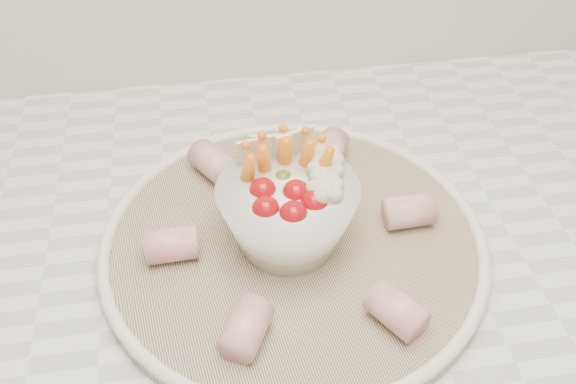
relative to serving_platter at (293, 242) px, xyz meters
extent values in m
cube|color=silver|center=(0.05, 0.02, -0.03)|extent=(2.04, 0.62, 0.04)
cylinder|color=navy|center=(0.00, 0.00, 0.00)|extent=(0.42, 0.42, 0.01)
torus|color=silver|center=(0.00, 0.00, 0.00)|extent=(0.37, 0.37, 0.01)
sphere|color=#98090E|center=(-0.03, -0.02, 0.07)|extent=(0.02, 0.02, 0.02)
sphere|color=#98090E|center=(-0.01, -0.03, 0.07)|extent=(0.02, 0.02, 0.02)
sphere|color=#98090E|center=(0.01, -0.02, 0.07)|extent=(0.02, 0.02, 0.02)
sphere|color=#98090E|center=(-0.03, 0.00, 0.07)|extent=(0.02, 0.02, 0.02)
sphere|color=#98090E|center=(0.00, -0.01, 0.07)|extent=(0.02, 0.02, 0.02)
sphere|color=#3F6120|center=(-0.01, 0.02, 0.07)|extent=(0.02, 0.02, 0.02)
cone|color=orange|center=(-0.02, 0.03, 0.08)|extent=(0.02, 0.04, 0.06)
cone|color=orange|center=(0.00, 0.03, 0.08)|extent=(0.02, 0.03, 0.06)
cone|color=orange|center=(0.02, 0.03, 0.08)|extent=(0.02, 0.04, 0.06)
cone|color=orange|center=(-0.04, 0.02, 0.08)|extent=(0.03, 0.04, 0.06)
cone|color=orange|center=(0.03, 0.01, 0.08)|extent=(0.03, 0.04, 0.06)
sphere|color=beige|center=(0.03, 0.01, 0.07)|extent=(0.03, 0.03, 0.03)
sphere|color=beige|center=(0.03, -0.02, 0.07)|extent=(0.03, 0.03, 0.03)
sphere|color=beige|center=(0.03, 0.03, 0.07)|extent=(0.03, 0.03, 0.03)
cube|color=beige|center=(-0.01, 0.04, 0.08)|extent=(0.04, 0.02, 0.04)
cube|color=beige|center=(0.01, 0.05, 0.08)|extent=(0.04, 0.02, 0.04)
cube|color=beige|center=(-0.03, 0.04, 0.08)|extent=(0.04, 0.02, 0.04)
cylinder|color=#B55260|center=(0.11, 0.00, 0.02)|extent=(0.05, 0.03, 0.03)
cylinder|color=#B55260|center=(0.06, 0.11, 0.02)|extent=(0.05, 0.06, 0.03)
cylinder|color=#B55260|center=(-0.07, 0.11, 0.02)|extent=(0.05, 0.06, 0.03)
cylinder|color=#B55260|center=(-0.11, 0.00, 0.02)|extent=(0.05, 0.03, 0.03)
cylinder|color=#B55260|center=(-0.06, -0.11, 0.02)|extent=(0.05, 0.06, 0.03)
cylinder|color=#B55260|center=(0.07, -0.11, 0.02)|extent=(0.05, 0.06, 0.03)
camera|label=1|loc=(-0.07, -0.42, 0.45)|focal=40.00mm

